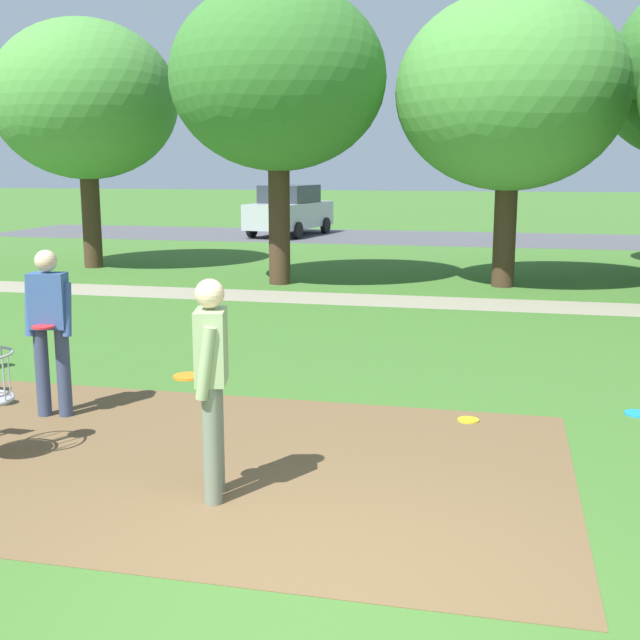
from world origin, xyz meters
The scene contains 12 objects.
ground_plane centered at (0.00, 0.00, 0.00)m, with size 160.00×160.00×0.00m, color #3D6B28.
dirt_tee_pad centered at (-1.57, 2.16, 0.00)m, with size 6.43×3.94×0.01m, color brown.
player_foreground_watching centered at (-1.11, 1.44, 0.97)m, with size 0.44×0.49×1.71m.
player_waiting_right centered at (-3.43, 3.03, 0.97)m, with size 0.49×0.43×1.71m.
frisbee_near_basket centered at (0.71, 3.81, 0.01)m, with size 0.21×0.21×0.02m, color gold.
frisbee_mid_grass centered at (2.41, 4.43, 0.01)m, with size 0.26×0.26×0.02m, color #1E93DB.
tree_near_left centered at (0.98, 13.32, 3.99)m, with size 4.70×4.70×6.01m.
tree_mid_left centered at (-3.76, 12.64, 4.31)m, with size 4.52×4.52×6.25m.
tree_far_left centered at (-9.15, 14.37, 4.09)m, with size 4.50×4.50×6.02m.
parking_lot_strip centered at (0.00, 24.78, 0.00)m, with size 36.00×6.00×0.01m, color #4C4C51.
parked_car_leftmost centered at (-6.79, 24.67, 0.92)m, with size 2.48×4.44×1.84m.
gravel_path centered at (0.00, 10.93, 0.00)m, with size 40.00×1.39×0.00m, color gray.
Camera 1 is at (1.00, -4.07, 2.52)m, focal length 45.11 mm.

